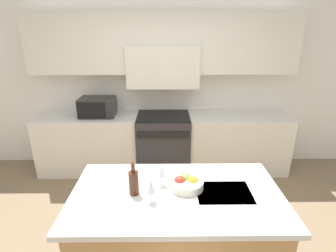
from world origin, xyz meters
The scene contains 9 objects.
back_cabinetry centered at (0.00, 2.11, 1.61)m, with size 10.00×0.46×2.70m.
back_counter centered at (0.00, 1.86, 0.46)m, with size 3.88×0.62×0.92m.
range_stove centered at (0.00, 1.84, 0.47)m, with size 0.81×0.70×0.93m.
microwave centered at (-0.99, 1.86, 1.06)m, with size 0.52×0.37×0.28m.
kitchen_island centered at (0.12, -0.16, 0.48)m, with size 1.70×0.94×0.94m.
wine_bottle centered at (-0.22, -0.18, 1.05)m, with size 0.08×0.08×0.28m.
wine_glass_near centered at (-0.08, -0.29, 1.08)m, with size 0.07×0.07×0.21m.
wine_glass_far centered at (0.00, -0.06, 1.08)m, with size 0.07×0.07×0.21m.
fruit_bowl centered at (0.20, -0.09, 0.99)m, with size 0.29×0.29×0.11m.
Camera 1 is at (0.04, -1.95, 2.20)m, focal length 28.00 mm.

